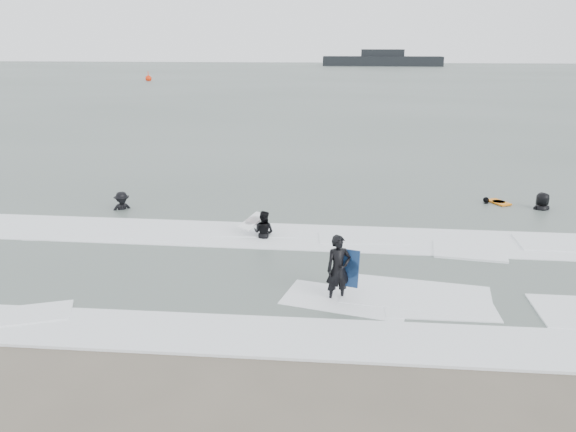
# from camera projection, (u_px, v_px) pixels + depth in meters

# --- Properties ---
(ground) EXTENTS (320.00, 320.00, 0.00)m
(ground) POSITION_uv_depth(u_px,v_px,m) (265.00, 325.00, 13.09)
(ground) COLOR brown
(ground) RESTS_ON ground
(sea) EXTENTS (320.00, 320.00, 0.00)m
(sea) POSITION_uv_depth(u_px,v_px,m) (339.00, 82.00, 88.96)
(sea) COLOR #47544C
(sea) RESTS_ON ground
(surfer_centre) EXTENTS (0.76, 0.64, 1.77)m
(surfer_centre) POSITION_uv_depth(u_px,v_px,m) (337.00, 301.00, 14.29)
(surfer_centre) COLOR black
(surfer_centre) RESTS_ON ground
(surfer_wading) EXTENTS (0.89, 0.79, 1.52)m
(surfer_wading) POSITION_uv_depth(u_px,v_px,m) (264.00, 239.00, 18.76)
(surfer_wading) COLOR black
(surfer_wading) RESTS_ON ground
(surfer_breaker) EXTENTS (1.20, 1.11, 1.63)m
(surfer_breaker) POSITION_uv_depth(u_px,v_px,m) (123.00, 211.00, 21.78)
(surfer_breaker) COLOR black
(surfer_breaker) RESTS_ON ground
(surfer_right_near) EXTENTS (0.92, 0.75, 1.47)m
(surfer_right_near) POSITION_uv_depth(u_px,v_px,m) (486.00, 205.00, 22.63)
(surfer_right_near) COLOR black
(surfer_right_near) RESTS_ON ground
(surfer_right_far) EXTENTS (1.04, 0.81, 1.88)m
(surfer_right_far) POSITION_uv_depth(u_px,v_px,m) (541.00, 211.00, 21.83)
(surfer_right_far) COLOR black
(surfer_right_far) RESTS_ON ground
(surf_foam) EXTENTS (30.03, 9.06, 0.09)m
(surf_foam) POSITION_uv_depth(u_px,v_px,m) (283.00, 263.00, 16.59)
(surf_foam) COLOR white
(surf_foam) RESTS_ON ground
(bodyboards) EXTENTS (10.14, 10.03, 1.25)m
(bodyboards) POSITION_uv_depth(u_px,v_px,m) (378.00, 225.00, 18.57)
(bodyboards) COLOR #10264D
(bodyboards) RESTS_ON ground
(buoy) EXTENTS (1.00, 1.00, 1.65)m
(buoy) POSITION_uv_depth(u_px,v_px,m) (148.00, 78.00, 91.17)
(buoy) COLOR red
(buoy) RESTS_ON ground
(vessel_horizon) EXTENTS (30.22, 5.40, 4.10)m
(vessel_horizon) POSITION_uv_depth(u_px,v_px,m) (382.00, 60.00, 143.76)
(vessel_horizon) COLOR black
(vessel_horizon) RESTS_ON ground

